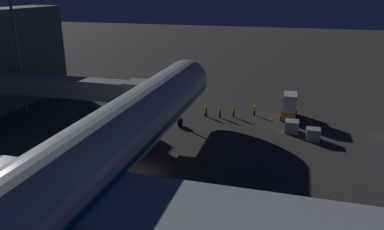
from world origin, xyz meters
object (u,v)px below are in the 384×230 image
cargo_truck_aft (290,106)px  airliner_at_gate (71,177)px  baggage_container_mid_row (313,134)px  apron_floodlight_mast (16,39)px  traffic_cone_nose_starboard (177,112)px  jet_bridge (76,88)px  ground_crew_near_nose_gear (255,109)px  traffic_cone_nose_port (204,114)px  ground_crew_marshaller_fwd (220,111)px  ground_crew_under_port_wing (234,111)px  baggage_container_far_row (292,126)px  ground_crew_by_belt_loader (206,110)px

cargo_truck_aft → airliner_at_gate: bearing=66.8°
airliner_at_gate → baggage_container_mid_row: bearing=-124.3°
apron_floodlight_mast → baggage_container_mid_row: bearing=-179.5°
baggage_container_mid_row → traffic_cone_nose_starboard: bearing=-15.5°
jet_bridge → apron_floodlight_mast: apron_floodlight_mast is taller
airliner_at_gate → ground_crew_near_nose_gear: airliner_at_gate is taller
jet_bridge → traffic_cone_nose_port: bearing=-146.6°
ground_crew_marshaller_fwd → traffic_cone_nose_port: bearing=-4.1°
ground_crew_near_nose_gear → traffic_cone_nose_starboard: ground_crew_near_nose_gear is taller
airliner_at_gate → ground_crew_under_port_wing: airliner_at_gate is taller
ground_crew_near_nose_gear → ground_crew_under_port_wing: bearing=30.1°
ground_crew_under_port_wing → baggage_container_mid_row: bearing=151.7°
apron_floodlight_mast → ground_crew_near_nose_gear: 37.66m
ground_crew_under_port_wing → ground_crew_marshaller_fwd: bearing=19.3°
jet_bridge → ground_crew_marshaller_fwd: (-17.95, -10.01, -4.96)m
cargo_truck_aft → jet_bridge: bearing=24.2°
traffic_cone_nose_port → traffic_cone_nose_starboard: 4.40m
baggage_container_far_row → traffic_cone_nose_starboard: size_ratio=3.32×
airliner_at_gate → baggage_container_mid_row: (-18.15, -26.59, -5.05)m
cargo_truck_aft → ground_crew_near_nose_gear: (5.19, 0.20, -0.99)m
apron_floodlight_mast → baggage_container_far_row: 42.38m
baggage_container_mid_row → ground_crew_by_belt_loader: 16.49m
baggage_container_far_row → ground_crew_under_port_wing: ground_crew_under_port_wing is taller
ground_crew_by_belt_loader → traffic_cone_nose_starboard: ground_crew_by_belt_loader is taller
cargo_truck_aft → ground_crew_under_port_wing: bearing=13.2°
baggage_container_far_row → ground_crew_marshaller_fwd: (10.71, -3.31, 0.16)m
jet_bridge → ground_crew_by_belt_loader: bearing=-147.9°
ground_crew_by_belt_loader → ground_crew_under_port_wing: 4.23m
apron_floodlight_mast → ground_crew_by_belt_loader: bearing=-168.5°
ground_crew_near_nose_gear → traffic_cone_nose_port: ground_crew_near_nose_gear is taller
airliner_at_gate → cargo_truck_aft: airliner_at_gate is taller
ground_crew_near_nose_gear → ground_crew_by_belt_loader: bearing=19.4°
baggage_container_far_row → jet_bridge: bearing=13.2°
jet_bridge → ground_crew_marshaller_fwd: jet_bridge is taller
ground_crew_by_belt_loader → ground_crew_marshaller_fwd: 2.15m
airliner_at_gate → apron_floodlight_mast: (25.50, -26.21, 5.79)m
cargo_truck_aft → ground_crew_by_belt_loader: cargo_truck_aft is taller
traffic_cone_nose_port → traffic_cone_nose_starboard: (4.40, 0.00, 0.00)m
ground_crew_marshaller_fwd → traffic_cone_nose_port: 2.60m
ground_crew_marshaller_fwd → cargo_truck_aft: bearing=-165.6°
baggage_container_far_row → ground_crew_marshaller_fwd: ground_crew_marshaller_fwd is taller
cargo_truck_aft → ground_crew_by_belt_loader: bearing=12.4°
apron_floodlight_mast → ground_crew_marshaller_fwd: apron_floodlight_mast is taller
airliner_at_gate → ground_crew_by_belt_loader: bearing=-94.6°
ground_crew_under_port_wing → jet_bridge: bearing=28.2°
ground_crew_marshaller_fwd → traffic_cone_nose_starboard: bearing=-1.5°
ground_crew_under_port_wing → apron_floodlight_mast: bearing=11.4°
baggage_container_mid_row → traffic_cone_nose_starboard: size_ratio=3.17×
apron_floodlight_mast → ground_crew_near_nose_gear: size_ratio=11.45×
ground_crew_by_belt_loader → traffic_cone_nose_port: ground_crew_by_belt_loader is taller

